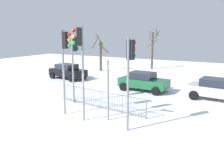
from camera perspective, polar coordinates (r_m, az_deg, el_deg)
The scene contains 12 objects.
ground_plane at distance 12.46m, azimuth -9.62°, elevation -11.49°, with size 60.00×60.00×0.00m, color white.
traffic_light_mid_left at distance 10.80m, azimuth 4.38°, elevation 2.74°, with size 0.36×0.56×4.33m.
traffic_light_rear_left at distance 13.11m, azimuth -11.19°, elevation 5.00°, with size 0.56×0.35×4.69m.
traffic_light_foreground_right at distance 15.40m, azimuth -9.03°, elevation 4.94°, with size 0.37×0.55×4.38m.
traffic_light_rear_right at distance 11.98m, azimuth -7.78°, elevation 5.33°, with size 0.49×0.44×4.89m.
direction_sign_post at distance 12.18m, azimuth -0.71°, elevation -3.09°, with size 0.79×0.13×3.18m.
pedestrian_guard_railing at distance 14.46m, azimuth -2.83°, elevation -6.00°, with size 6.25×0.82×1.07m.
car_green_near at distance 18.90m, azimuth 7.51°, elevation -1.58°, with size 3.88×2.08×1.47m.
car_silver_mid at distance 17.64m, azimuth 23.98°, elevation -3.21°, with size 3.95×2.24×1.47m.
car_black_far at distance 24.00m, azimuth -10.62°, elevation 0.80°, with size 3.99×2.35×1.47m.
bare_tree_centre at distance 28.49m, azimuth -2.79°, elevation 4.87°, with size 1.69×1.67×4.38m.
bare_tree_right at distance 30.48m, azimuth 9.69°, elevation 6.10°, with size 1.82×1.39×5.03m.
Camera 1 is at (7.31, -9.01, 4.53)m, focal length 38.07 mm.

